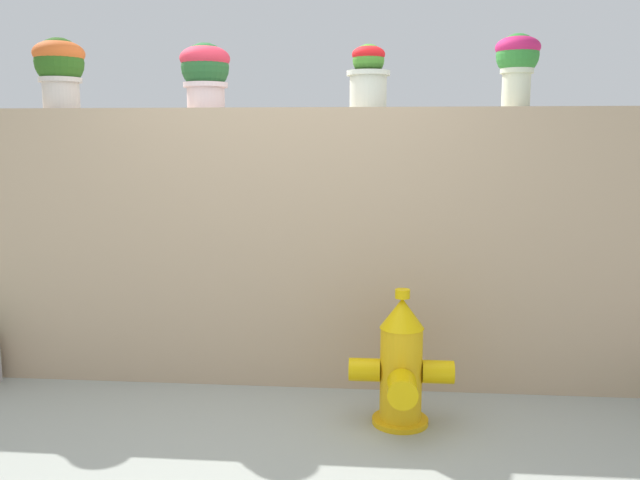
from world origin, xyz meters
TOP-DOWN VIEW (x-y plane):
  - ground_plane at (0.00, 0.00)m, footprint 24.00×24.00m
  - stone_wall at (0.00, 1.10)m, footprint 5.59×0.41m
  - potted_plant_1 at (-1.52, 1.10)m, footprint 0.33×0.33m
  - potted_plant_2 at (-0.55, 1.11)m, footprint 0.32×0.32m
  - potted_plant_3 at (0.51, 1.13)m, footprint 0.28×0.28m
  - potted_plant_4 at (1.43, 1.11)m, footprint 0.28×0.28m
  - fire_hydrant at (0.72, 0.38)m, footprint 0.59×0.47m

SIDE VIEW (x-z plane):
  - ground_plane at x=0.00m, z-range 0.00..0.00m
  - fire_hydrant at x=0.72m, z-range -0.05..0.73m
  - stone_wall at x=0.00m, z-range 0.00..1.80m
  - potted_plant_3 at x=0.51m, z-range 1.81..2.22m
  - potted_plant_2 at x=-0.55m, z-range 1.84..2.26m
  - potted_plant_1 at x=-1.52m, z-range 1.85..2.31m
  - potted_plant_4 at x=1.43m, z-range 1.86..2.32m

